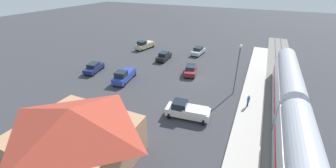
% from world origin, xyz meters
% --- Properties ---
extents(ground_plane, '(200.00, 200.00, 0.00)m').
position_xyz_m(ground_plane, '(0.00, 0.00, 0.00)').
color(ground_plane, '#38383D').
extents(railway_track, '(4.80, 70.00, 0.30)m').
position_xyz_m(railway_track, '(-14.00, 0.00, 0.09)').
color(railway_track, slate).
rests_on(railway_track, ground).
extents(platform, '(3.20, 46.00, 0.30)m').
position_xyz_m(platform, '(-10.00, 0.00, 0.15)').
color(platform, '#B7B2A8').
rests_on(platform, ground).
extents(station_building, '(10.57, 9.21, 5.99)m').
position_xyz_m(station_building, '(4.00, 22.00, 3.11)').
color(station_building, tan).
rests_on(station_building, ground).
extents(pedestrian_on_platform, '(0.36, 0.36, 1.71)m').
position_xyz_m(pedestrian_on_platform, '(-9.51, 6.07, 1.28)').
color(pedestrian_on_platform, '#23284C').
rests_on(pedestrian_on_platform, platform).
extents(sedan_silver, '(2.26, 4.65, 1.74)m').
position_xyz_m(sedan_silver, '(2.93, -12.40, 0.88)').
color(sedan_silver, silver).
rests_on(sedan_silver, ground).
extents(pickup_white, '(5.59, 2.97, 2.14)m').
position_xyz_m(pickup_white, '(-2.79, 11.30, 1.03)').
color(pickup_white, white).
rests_on(pickup_white, ground).
extents(pickup_blue, '(2.74, 5.63, 2.14)m').
position_xyz_m(pickup_blue, '(10.29, 6.01, 1.03)').
color(pickup_blue, '#283D9E').
rests_on(pickup_blue, ground).
extents(pickup_tan, '(3.10, 5.70, 2.14)m').
position_xyz_m(pickup_tan, '(16.18, -11.05, 1.03)').
color(pickup_tan, '#C6B284').
rests_on(pickup_tan, ground).
extents(sedan_maroon, '(2.82, 4.80, 1.74)m').
position_xyz_m(sedan_maroon, '(1.01, -1.30, 0.88)').
color(sedan_maroon, maroon).
rests_on(sedan_maroon, ground).
extents(sedan_black, '(1.96, 4.55, 1.74)m').
position_xyz_m(sedan_black, '(8.53, -5.93, 0.88)').
color(sedan_black, black).
rests_on(sedan_black, ground).
extents(sedan_navy, '(2.66, 4.77, 1.74)m').
position_xyz_m(sedan_navy, '(17.68, 5.07, 0.88)').
color(sedan_navy, navy).
rests_on(sedan_navy, ground).
extents(light_pole_near_platform, '(0.44, 0.44, 7.64)m').
position_xyz_m(light_pole_near_platform, '(-7.20, 2.79, 4.82)').
color(light_pole_near_platform, '#515156').
rests_on(light_pole_near_platform, ground).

